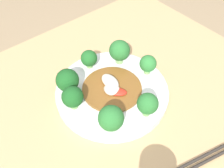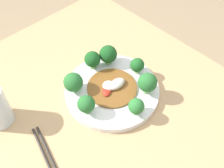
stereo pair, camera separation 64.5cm
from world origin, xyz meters
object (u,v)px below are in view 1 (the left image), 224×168
Objects in this scene: broccoli_south at (148,104)px; broccoli_southwest at (111,118)px; stirfry_center at (112,87)px; chopsticks at (211,156)px; plate at (112,92)px; broccoli_west at (73,97)px; broccoli_east at (148,64)px; broccoli_northeast at (120,51)px; broccoli_north at (89,58)px; broccoli_northwest at (67,80)px.

broccoli_south is 0.98× the size of broccoli_southwest.
stirfry_center is 0.28m from chopsticks.
broccoli_west is (-0.10, 0.02, 0.05)m from plate.
broccoli_southwest is at bearing -158.84° from broccoli_east.
broccoli_west is 0.19m from broccoli_northeast.
broccoli_east reaches higher than stirfry_center.
broccoli_northeast reaches higher than chopsticks.
broccoli_north is at bearing 97.03° from chopsticks.
plate is 0.27m from chopsticks.
broccoli_southwest reaches higher than broccoli_east.
broccoli_northeast is 0.32× the size of chopsticks.
broccoli_south is at bearing -15.39° from broccoli_southwest.
broccoli_north is 0.24× the size of chopsticks.
broccoli_northwest is at bearing 69.16° from broccoli_west.
chopsticks is (0.05, -0.37, -0.05)m from broccoli_north.
stirfry_center is at bearing -8.47° from broccoli_west.
broccoli_northeast is 1.06× the size of broccoli_northwest.
broccoli_south is 0.09m from broccoli_southwest.
broccoli_west is 0.22m from broccoli_east.
broccoli_north is at bearing 152.65° from broccoli_northeast.
broccoli_southwest is at bearing -135.77° from broccoli_northeast.
broccoli_northwest reaches higher than broccoli_east.
broccoli_east is (0.10, 0.10, -0.00)m from broccoli_south.
broccoli_north is (-0.07, 0.04, -0.01)m from broccoli_northeast.
broccoli_west is at bearing 171.42° from plate.
broccoli_south is 0.11m from stirfry_center.
plate is at bearing 96.68° from broccoli_south.
broccoli_northwest is 1.19× the size of broccoli_east.
broccoli_northeast is at bearing 38.72° from stirfry_center.
broccoli_south is 0.42× the size of stirfry_center.
chopsticks is (-0.06, -0.26, -0.05)m from broccoli_east.
chopsticks is (0.13, -0.18, -0.05)m from broccoli_southwest.
broccoli_north is at bearing 38.24° from broccoli_west.
plate is 5.10× the size of broccoli_east.
plate is 1.31× the size of chopsticks.
broccoli_southwest is 0.12m from stirfry_center.
broccoli_northeast is 1.27× the size of broccoli_east.
chopsticks is (0.16, -0.29, -0.05)m from broccoli_west.
chopsticks is (0.05, -0.27, -0.02)m from stirfry_center.
broccoli_east is at bearing -7.49° from stirfry_center.
stirfry_center is at bearing 129.18° from plate.
plate is at bearing -8.58° from broccoli_west.
broccoli_northeast is at bearing 14.78° from broccoli_west.
stirfry_center is (0.10, -0.02, -0.03)m from broccoli_west.
broccoli_west is at bearing -110.84° from broccoli_northwest.
broccoli_west is 0.14m from broccoli_north.
broccoli_northeast reaches higher than stirfry_center.
broccoli_northwest reaches higher than broccoli_north.
broccoli_northwest is (-0.10, 0.18, 0.00)m from broccoli_south.
broccoli_northeast is (0.08, 0.06, 0.05)m from plate.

